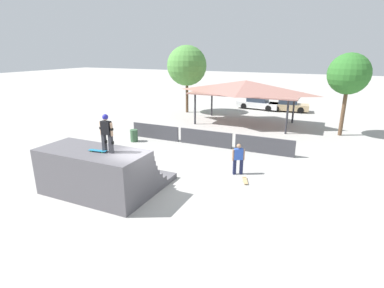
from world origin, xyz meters
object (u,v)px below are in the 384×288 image
(skateboard_on_ground, at_px, (245,180))
(parked_car_tan, at_px, (288,106))
(bystander_walking, at_px, (238,158))
(tree_far_back, at_px, (187,66))
(parked_car_white, at_px, (258,104))
(trash_bin, at_px, (134,136))
(skater_on_deck, at_px, (106,131))
(skateboard_on_deck, at_px, (98,151))
(tree_beside_pavilion, at_px, (349,74))

(skateboard_on_ground, height_order, parked_car_tan, parked_car_tan)
(bystander_walking, bearing_deg, tree_far_back, -85.67)
(bystander_walking, bearing_deg, parked_car_white, -110.70)
(parked_car_tan, bearing_deg, trash_bin, -123.02)
(skater_on_deck, distance_m, parked_car_white, 23.55)
(skateboard_on_deck, height_order, tree_far_back, tree_far_back)
(skateboard_on_ground, xyz_separation_m, tree_far_back, (-10.11, 14.44, 4.65))
(bystander_walking, height_order, tree_far_back, tree_far_back)
(parked_car_white, xyz_separation_m, parked_car_tan, (3.20, 0.01, -0.00))
(skateboard_on_deck, xyz_separation_m, bystander_walking, (4.67, 4.95, -1.23))
(skater_on_deck, distance_m, tree_beside_pavilion, 17.94)
(skateboard_on_ground, height_order, tree_beside_pavilion, tree_beside_pavilion)
(skateboard_on_ground, xyz_separation_m, trash_bin, (-8.94, 3.36, 0.37))
(trash_bin, xyz_separation_m, parked_car_tan, (8.35, 15.98, 0.18))
(skater_on_deck, distance_m, skateboard_on_deck, 0.98)
(skateboard_on_deck, height_order, trash_bin, skateboard_on_deck)
(skateboard_on_ground, distance_m, trash_bin, 9.56)
(skater_on_deck, bearing_deg, skateboard_on_deck, -162.47)
(tree_far_back, bearing_deg, bystander_walking, -55.24)
(skateboard_on_deck, height_order, parked_car_white, skateboard_on_deck)
(tree_beside_pavilion, distance_m, tree_far_back, 14.76)
(tree_far_back, bearing_deg, tree_beside_pavilion, -12.40)
(skateboard_on_deck, height_order, bystander_walking, skateboard_on_deck)
(skateboard_on_deck, height_order, skateboard_on_ground, skateboard_on_deck)
(bystander_walking, relative_size, parked_car_white, 0.35)
(bystander_walking, relative_size, tree_far_back, 0.25)
(skateboard_on_deck, bearing_deg, parked_car_white, 79.28)
(bystander_walking, distance_m, parked_car_tan, 18.61)
(tree_beside_pavilion, bearing_deg, skater_on_deck, -120.88)
(tree_beside_pavilion, bearing_deg, skateboard_on_deck, -121.77)
(trash_bin, height_order, parked_car_white, parked_car_white)
(skateboard_on_deck, relative_size, trash_bin, 1.00)
(skateboard_on_ground, bearing_deg, skateboard_on_deck, 107.42)
(tree_beside_pavilion, distance_m, parked_car_tan, 10.23)
(skateboard_on_deck, xyz_separation_m, parked_car_white, (1.49, 23.53, -1.54))
(tree_beside_pavilion, relative_size, tree_far_back, 0.90)
(tree_far_back, bearing_deg, skateboard_on_ground, -55.01)
(trash_bin, bearing_deg, parked_car_white, 72.10)
(skateboard_on_ground, relative_size, parked_car_tan, 0.21)
(tree_far_back, xyz_separation_m, parked_car_white, (6.32, 4.89, -4.10))
(parked_car_white, relative_size, parked_car_tan, 1.13)
(bystander_walking, relative_size, tree_beside_pavilion, 0.27)
(skateboard_on_deck, distance_m, tree_beside_pavilion, 18.36)
(skateboard_on_ground, height_order, trash_bin, trash_bin)
(skater_on_deck, xyz_separation_m, parked_car_white, (1.08, 23.40, -2.42))
(bystander_walking, height_order, tree_beside_pavilion, tree_beside_pavilion)
(skateboard_on_ground, bearing_deg, parked_car_white, -10.09)
(bystander_walking, distance_m, tree_far_back, 17.10)
(skateboard_on_deck, bearing_deg, tree_far_back, 97.42)
(tree_far_back, bearing_deg, parked_car_white, 37.74)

